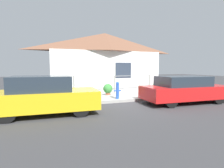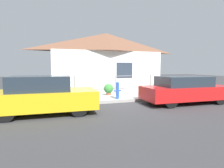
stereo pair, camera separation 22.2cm
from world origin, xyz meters
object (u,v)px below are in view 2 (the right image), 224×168
(potted_plant_by_fence, at_px, (52,92))
(potted_plant_corner, at_px, (159,86))
(fire_hydrant, at_px, (118,90))
(car_left, at_px, (44,95))
(potted_plant_near_hydrant, at_px, (109,89))
(car_right, at_px, (185,90))

(potted_plant_by_fence, bearing_deg, potted_plant_corner, 0.91)
(fire_hydrant, xyz_separation_m, potted_plant_corner, (3.24, 1.34, -0.07))
(fire_hydrant, xyz_separation_m, potted_plant_by_fence, (-3.12, 1.24, -0.13))
(car_left, relative_size, potted_plant_near_hydrant, 5.88)
(car_left, xyz_separation_m, potted_plant_near_hydrant, (3.30, 2.78, -0.21))
(fire_hydrant, relative_size, potted_plant_by_fence, 1.46)
(car_left, height_order, potted_plant_near_hydrant, car_left)
(car_right, xyz_separation_m, potted_plant_near_hydrant, (-2.98, 2.78, -0.17))
(potted_plant_by_fence, height_order, potted_plant_corner, potted_plant_corner)
(car_right, xyz_separation_m, potted_plant_by_fence, (-6.05, 2.62, -0.19))
(fire_hydrant, relative_size, potted_plant_near_hydrant, 1.36)
(potted_plant_by_fence, bearing_deg, car_right, -23.38)
(car_right, height_order, fire_hydrant, car_right)
(car_right, distance_m, potted_plant_corner, 2.74)
(potted_plant_corner, bearing_deg, potted_plant_near_hydrant, 178.91)
(car_right, bearing_deg, potted_plant_by_fence, 158.77)
(car_left, height_order, potted_plant_corner, car_left)
(car_right, height_order, potted_plant_corner, car_right)
(potted_plant_near_hydrant, relative_size, potted_plant_corner, 0.91)
(fire_hydrant, bearing_deg, car_right, -25.17)
(car_left, relative_size, potted_plant_corner, 5.38)
(car_right, distance_m, potted_plant_near_hydrant, 4.08)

